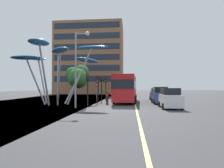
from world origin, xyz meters
name	(u,v)px	position (x,y,z in m)	size (l,w,h in m)	color
ground	(111,110)	(-0.71, 0.00, -0.05)	(120.00, 240.00, 0.10)	#38383A
red_bus	(126,87)	(0.45, 8.65, 2.09)	(3.16, 10.86, 3.83)	red
leaf_sculpture	(59,57)	(-7.41, 4.23, 5.75)	(11.39, 11.54, 7.47)	#9EA0A5
traffic_light_kerb_near	(87,83)	(-3.51, 2.20, 2.57)	(0.28, 0.42, 3.54)	black
traffic_light_kerb_far	(98,83)	(-3.20, 7.11, 2.57)	(0.28, 0.42, 3.55)	black
traffic_light_island_mid	(101,83)	(-3.10, 9.54, 2.66)	(0.28, 0.42, 3.68)	black
traffic_light_opposite	(106,84)	(-3.07, 14.19, 2.58)	(0.28, 0.42, 3.55)	black
car_parked_near	(170,99)	(5.02, 1.26, 0.95)	(1.93, 3.92, 2.00)	silver
car_parked_mid	(160,96)	(4.83, 6.85, 0.99)	(1.94, 4.14, 2.12)	navy
car_parked_far	(157,94)	(5.17, 12.71, 0.93)	(2.01, 4.32, 1.97)	navy
street_lamp	(79,59)	(-4.09, 0.75, 4.89)	(1.51, 0.44, 7.70)	gray
tree_pavement_near	(78,76)	(-9.48, 19.90, 4.31)	(4.71, 5.14, 6.67)	brown
pedestrian	(107,97)	(-1.77, 5.52, 0.86)	(0.34, 0.34, 1.72)	#2D3342
no_entry_sign	(97,89)	(-3.73, 9.01, 1.80)	(0.60, 0.12, 2.72)	gray
backdrop_building	(90,59)	(-11.81, 42.66, 10.91)	(20.69, 10.69, 21.82)	#8E6042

